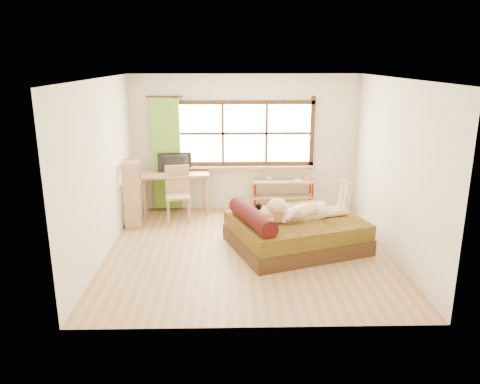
{
  "coord_description": "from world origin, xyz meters",
  "views": [
    {
      "loc": [
        -0.3,
        -6.99,
        2.98
      ],
      "look_at": [
        -0.14,
        0.2,
        0.92
      ],
      "focal_mm": 35.0,
      "sensor_mm": 36.0,
      "label": 1
    }
  ],
  "objects_px": {
    "kitten": "(252,209)",
    "desk": "(175,178)",
    "bookshelf": "(133,193)",
    "bed": "(293,231)",
    "woman": "(307,201)",
    "chair": "(178,190)",
    "pipe_shelf": "(284,188)"
  },
  "relations": [
    {
      "from": "kitten",
      "to": "chair",
      "type": "relative_size",
      "value": 0.29
    },
    {
      "from": "bed",
      "to": "woman",
      "type": "relative_size",
      "value": 1.73
    },
    {
      "from": "desk",
      "to": "pipe_shelf",
      "type": "relative_size",
      "value": 1.1
    },
    {
      "from": "woman",
      "to": "desk",
      "type": "xyz_separation_m",
      "value": [
        -2.3,
        1.86,
        -0.08
      ]
    },
    {
      "from": "pipe_shelf",
      "to": "bookshelf",
      "type": "xyz_separation_m",
      "value": [
        -2.87,
        -0.8,
        0.15
      ]
    },
    {
      "from": "woman",
      "to": "desk",
      "type": "relative_size",
      "value": 1.01
    },
    {
      "from": "desk",
      "to": "bookshelf",
      "type": "height_order",
      "value": "bookshelf"
    },
    {
      "from": "kitten",
      "to": "desk",
      "type": "bearing_deg",
      "value": 110.47
    },
    {
      "from": "desk",
      "to": "chair",
      "type": "xyz_separation_m",
      "value": [
        0.09,
        -0.36,
        -0.14
      ]
    },
    {
      "from": "kitten",
      "to": "chair",
      "type": "distance_m",
      "value": 1.91
    },
    {
      "from": "kitten",
      "to": "bookshelf",
      "type": "relative_size",
      "value": 0.25
    },
    {
      "from": "bed",
      "to": "chair",
      "type": "height_order",
      "value": "chair"
    },
    {
      "from": "bed",
      "to": "bookshelf",
      "type": "bearing_deg",
      "value": 138.2
    },
    {
      "from": "desk",
      "to": "bed",
      "type": "bearing_deg",
      "value": -48.89
    },
    {
      "from": "bed",
      "to": "woman",
      "type": "height_order",
      "value": "woman"
    },
    {
      "from": "kitten",
      "to": "pipe_shelf",
      "type": "relative_size",
      "value": 0.24
    },
    {
      "from": "kitten",
      "to": "bookshelf",
      "type": "distance_m",
      "value": 2.37
    },
    {
      "from": "desk",
      "to": "bookshelf",
      "type": "xyz_separation_m",
      "value": [
        -0.7,
        -0.67,
        -0.1
      ]
    },
    {
      "from": "bed",
      "to": "pipe_shelf",
      "type": "relative_size",
      "value": 1.92
    },
    {
      "from": "woman",
      "to": "kitten",
      "type": "bearing_deg",
      "value": 150.72
    },
    {
      "from": "desk",
      "to": "bookshelf",
      "type": "bearing_deg",
      "value": -144.07
    },
    {
      "from": "bed",
      "to": "woman",
      "type": "distance_m",
      "value": 0.56
    },
    {
      "from": "woman",
      "to": "kitten",
      "type": "distance_m",
      "value": 0.9
    },
    {
      "from": "pipe_shelf",
      "to": "bookshelf",
      "type": "distance_m",
      "value": 2.98
    },
    {
      "from": "woman",
      "to": "pipe_shelf",
      "type": "distance_m",
      "value": 2.01
    },
    {
      "from": "pipe_shelf",
      "to": "woman",
      "type": "bearing_deg",
      "value": -87.28
    },
    {
      "from": "chair",
      "to": "bookshelf",
      "type": "xyz_separation_m",
      "value": [
        -0.79,
        -0.32,
        0.04
      ]
    },
    {
      "from": "pipe_shelf",
      "to": "bookshelf",
      "type": "bearing_deg",
      "value": -165.65
    },
    {
      "from": "chair",
      "to": "pipe_shelf",
      "type": "distance_m",
      "value": 2.14
    },
    {
      "from": "woman",
      "to": "chair",
      "type": "xyz_separation_m",
      "value": [
        -2.22,
        1.5,
        -0.22
      ]
    },
    {
      "from": "kitten",
      "to": "bookshelf",
      "type": "bearing_deg",
      "value": 134.63
    },
    {
      "from": "bed",
      "to": "bookshelf",
      "type": "height_order",
      "value": "bookshelf"
    }
  ]
}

